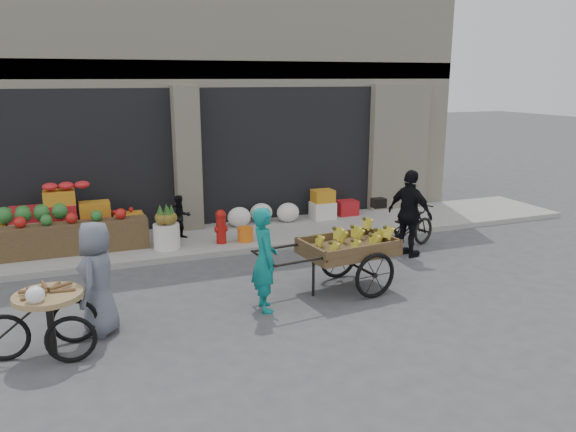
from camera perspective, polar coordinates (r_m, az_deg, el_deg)
name	(u,v)px	position (r m, az deg, el deg)	size (l,w,h in m)	color
ground	(261,318)	(8.39, -2.79, -10.31)	(80.00, 80.00, 0.00)	#424244
sidewalk	(199,241)	(12.10, -9.04, -2.48)	(18.00, 2.20, 0.12)	gray
building	(161,80)	(15.49, -12.79, 13.33)	(14.00, 6.45, 7.00)	beige
fruit_display	(72,220)	(11.97, -21.12, -0.41)	(3.10, 1.12, 1.24)	#B0181D
pineapple_bin	(167,236)	(11.41, -12.22, -2.02)	(0.52, 0.52, 0.50)	silver
fire_hydrant	(221,225)	(11.54, -6.83, -0.93)	(0.22, 0.22, 0.71)	#A5140F
orange_bucket	(245,234)	(11.69, -4.36, -1.87)	(0.32, 0.32, 0.30)	orange
right_bay_goods	(301,209)	(13.33, 1.36, 0.76)	(3.35, 0.60, 0.70)	silver
seated_person	(180,217)	(11.99, -10.87, -0.11)	(0.45, 0.35, 0.93)	black
banana_cart	(345,245)	(9.23, 5.85, -2.96)	(2.64, 1.31, 1.06)	brown
vendor_woman	(265,259)	(8.41, -2.40, -4.41)	(0.58, 0.38, 1.60)	#0F7773
tricycle_cart	(49,314)	(7.73, -23.10, -9.11)	(1.45, 0.91, 0.95)	#9E7F51
vendor_grey	(98,278)	(8.07, -18.77, -6.02)	(0.78, 0.50, 1.59)	slate
bicycle	(406,228)	(11.70, 11.92, -1.20)	(0.60, 1.72, 0.90)	black
cyclist	(410,214)	(11.17, 12.28, 0.23)	(1.01, 0.42, 1.72)	black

